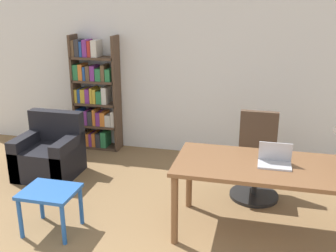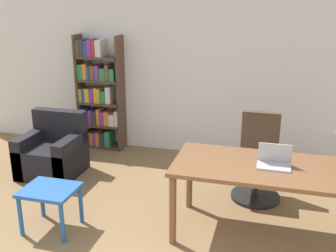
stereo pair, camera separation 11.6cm
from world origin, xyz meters
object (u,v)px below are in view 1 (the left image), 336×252
at_px(desk, 270,173).
at_px(bookshelf, 95,97).
at_px(side_table_blue, 50,197).
at_px(laptop, 275,160).
at_px(office_chair, 256,162).
at_px(armchair, 50,155).

xyz_separation_m(desk, bookshelf, (-2.67, 1.90, 0.16)).
height_order(desk, side_table_blue, desk).
height_order(laptop, bookshelf, bookshelf).
relative_size(desk, laptop, 5.89).
bearing_deg(laptop, desk, -162.93).
bearing_deg(side_table_blue, office_chair, 33.27).
height_order(desk, laptop, laptop).
relative_size(office_chair, bookshelf, 0.58).
height_order(desk, armchair, armchair).
bearing_deg(office_chair, laptop, -78.30).
relative_size(desk, side_table_blue, 3.42).
bearing_deg(laptop, side_table_blue, -167.80).
bearing_deg(office_chair, desk, -80.86).
xyz_separation_m(office_chair, armchair, (-2.72, -0.08, -0.14)).
bearing_deg(bookshelf, office_chair, -22.40).
relative_size(desk, office_chair, 1.80).
distance_m(desk, bookshelf, 3.28).
xyz_separation_m(armchair, bookshelf, (0.19, 1.12, 0.55)).
distance_m(office_chair, armchair, 2.73).
relative_size(desk, armchair, 2.21).
distance_m(desk, armchair, 2.99).
xyz_separation_m(laptop, bookshelf, (-2.71, 1.89, 0.02)).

